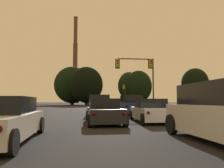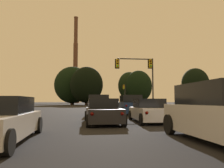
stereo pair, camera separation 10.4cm
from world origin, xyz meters
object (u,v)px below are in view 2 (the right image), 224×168
object	(u,v)px
suv_center_lane_front	(99,105)
traffic_light_overhead_right	(141,71)
smokestack	(75,69)
sedan_center_lane_second	(103,112)
sedan_right_lane_second	(149,111)
suv_right_lane_third	(222,113)
suv_right_lane_front	(131,105)
traffic_light_far_right	(124,92)

from	to	relation	value
suv_center_lane_front	traffic_light_overhead_right	size ratio (longest dim) A/B	0.73
traffic_light_overhead_right	smokestack	xyz separation A→B (m)	(-16.04, 132.39, 19.73)
sedan_center_lane_second	smokestack	xyz separation A→B (m)	(-10.17, 146.81, 24.22)
suv_center_lane_front	sedan_right_lane_second	bearing A→B (deg)	-66.47
sedan_right_lane_second	smokestack	distance (m)	148.79
smokestack	sedan_center_lane_second	bearing A→B (deg)	-86.04
smokestack	sedan_right_lane_second	bearing A→B (deg)	-84.87
sedan_center_lane_second	traffic_light_overhead_right	distance (m)	16.19
suv_right_lane_third	suv_right_lane_front	distance (m)	14.48
suv_center_lane_front	smokestack	bearing A→B (deg)	96.20
suv_right_lane_front	smokestack	xyz separation A→B (m)	(-13.44, 138.63, 23.99)
suv_center_lane_front	traffic_light_far_right	world-z (taller)	traffic_light_far_right
suv_right_lane_third	traffic_light_overhead_right	xyz separation A→B (m)	(2.55, 20.72, 4.26)
sedan_right_lane_second	traffic_light_overhead_right	xyz separation A→B (m)	(2.91, 13.82, 4.49)
suv_right_lane_front	suv_right_lane_third	bearing A→B (deg)	-88.39
traffic_light_overhead_right	traffic_light_far_right	bearing A→B (deg)	85.32
sedan_right_lane_second	suv_right_lane_third	xyz separation A→B (m)	(0.36, -6.90, 0.23)
suv_center_lane_front	suv_right_lane_front	world-z (taller)	same
suv_right_lane_front	traffic_light_overhead_right	world-z (taller)	traffic_light_overhead_right
sedan_center_lane_second	traffic_light_far_right	size ratio (longest dim) A/B	0.88
suv_center_lane_front	suv_right_lane_third	size ratio (longest dim) A/B	1.00
sedan_right_lane_second	suv_right_lane_front	distance (m)	7.59
sedan_right_lane_second	smokestack	xyz separation A→B (m)	(-13.13, 146.22, 24.22)
traffic_light_overhead_right	traffic_light_far_right	world-z (taller)	traffic_light_overhead_right
sedan_right_lane_second	traffic_light_far_right	bearing A→B (deg)	84.75
suv_right_lane_front	traffic_light_far_right	distance (m)	31.63
suv_right_lane_front	smokestack	bearing A→B (deg)	96.98
traffic_light_overhead_right	suv_right_lane_third	bearing A→B (deg)	-97.01
sedan_center_lane_second	sedan_right_lane_second	bearing A→B (deg)	9.59
traffic_light_overhead_right	smokestack	distance (m)	134.81
sedan_right_lane_second	smokestack	world-z (taller)	smokestack
suv_center_lane_front	smokestack	size ratio (longest dim) A/B	0.08
traffic_light_far_right	sedan_right_lane_second	bearing A→B (deg)	-97.28
smokestack	suv_center_lane_front	bearing A→B (deg)	-85.76
suv_center_lane_front	sedan_right_lane_second	size ratio (longest dim) A/B	1.04
suv_center_lane_front	suv_right_lane_front	bearing A→B (deg)	10.38
suv_right_lane_third	suv_right_lane_front	size ratio (longest dim) A/B	1.00
suv_right_lane_third	traffic_light_far_right	distance (m)	45.96
smokestack	traffic_light_far_right	bearing A→B (deg)	-80.45
suv_right_lane_front	sedan_center_lane_second	bearing A→B (deg)	-110.36
traffic_light_overhead_right	smokestack	world-z (taller)	smokestack
traffic_light_far_right	sedan_center_lane_second	bearing A→B (deg)	-101.36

